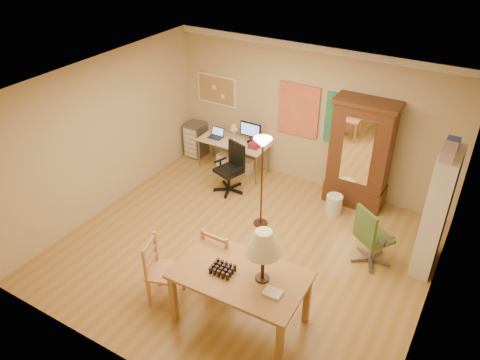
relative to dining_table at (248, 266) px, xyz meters
The scene contains 16 objects.
floor 1.77m from the dining_table, 122.66° to the left, with size 5.50×5.50×0.00m, color olive.
crown_molding 4.12m from the dining_table, 102.09° to the left, with size 5.50×0.08×0.12m, color white.
corkboard 4.70m from the dining_table, 127.49° to the left, with size 0.90×0.04×0.62m, color tan.
art_panel_left 3.87m from the dining_table, 105.70° to the left, with size 0.80×0.04×1.00m, color gold.
art_panel_right 3.73m from the dining_table, 92.18° to the left, with size 0.75×0.04×0.95m, color teal.
dining_table is the anchor object (origin of this frame).
ladder_chair_back 1.00m from the dining_table, 146.05° to the left, with size 0.47×0.45×0.98m.
ladder_chair_left 1.37m from the dining_table, behind, with size 0.55×0.56×0.97m.
torchiere_lamp 2.21m from the dining_table, 113.83° to the left, with size 0.30×0.30×1.65m.
computer_desk 4.09m from the dining_table, 123.24° to the left, with size 1.42×0.62×1.07m.
office_chair_black 3.34m from the dining_table, 125.57° to the left, with size 0.59×0.59×0.97m.
office_chair_green 2.36m from the dining_table, 63.12° to the left, with size 0.63×0.64×1.00m.
drawer_cart 4.84m from the dining_table, 133.14° to the left, with size 0.36×0.44×0.73m.
armoire 3.49m from the dining_table, 85.57° to the left, with size 1.08×0.51×1.99m.
bookshelf 2.95m from the dining_table, 53.46° to the left, with size 0.29×0.78×1.94m.
wastebin 3.05m from the dining_table, 88.42° to the left, with size 0.29×0.29×0.36m, color silver.
Camera 1 is at (2.89, -4.99, 4.90)m, focal length 35.00 mm.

